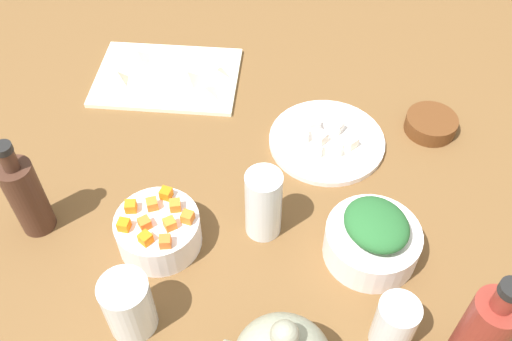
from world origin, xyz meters
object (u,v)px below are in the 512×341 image
object	(u,v)px
bottle_0	(26,195)
drinking_glass_2	(263,204)
bottle_1	(477,340)
drinking_glass_0	(128,305)
bowl_carrots	(159,231)
bowl_small_side	(431,124)
plate_tofu	(327,141)
cutting_board	(167,77)
drinking_glass_1	(394,324)
bowl_greens	(371,243)

from	to	relation	value
bottle_0	drinking_glass_2	xyz separation A→B (cm)	(-39.02, -2.46, -1.37)
bottle_1	bottle_0	bearing A→B (deg)	-16.70
bottle_0	drinking_glass_0	distance (cm)	26.73
bowl_carrots	bowl_small_side	distance (cm)	58.09
bowl_carrots	drinking_glass_2	distance (cm)	18.10
bowl_small_side	drinking_glass_2	world-z (taller)	drinking_glass_2
plate_tofu	bottle_1	bearing A→B (deg)	112.74
cutting_board	bowl_small_side	xyz separation A→B (cm)	(-55.80, 11.40, 1.14)
bowl_carrots	bowl_small_side	world-z (taller)	bowl_carrots
cutting_board	bottle_1	bearing A→B (deg)	131.18
drinking_glass_1	cutting_board	bearing A→B (deg)	-52.13
bottle_1	drinking_glass_0	world-z (taller)	bottle_1
bottle_0	bottle_1	size ratio (longest dim) A/B	0.81
bowl_greens	bowl_carrots	distance (cm)	35.33
bottle_1	plate_tofu	bearing A→B (deg)	-67.26
drinking_glass_1	bowl_small_side	bearing A→B (deg)	-103.99
bottle_0	bowl_carrots	bearing A→B (deg)	175.12
bottle_0	drinking_glass_0	size ratio (longest dim) A/B	1.84
drinking_glass_0	bowl_carrots	bearing A→B (deg)	-94.74
drinking_glass_1	bottle_1	bearing A→B (deg)	155.21
bowl_carrots	cutting_board	bearing A→B (deg)	-80.87
plate_tofu	drinking_glass_0	size ratio (longest dim) A/B	2.10
bowl_carrots	drinking_glass_0	world-z (taller)	drinking_glass_0
plate_tofu	drinking_glass_0	bearing A→B (deg)	54.15
bowl_carrots	bowl_greens	bearing A→B (deg)	-178.94
plate_tofu	bowl_greens	distance (cm)	26.24
bowl_carrots	drinking_glass_1	distance (cm)	40.27
cutting_board	plate_tofu	distance (cm)	38.90
drinking_glass_1	bowl_greens	bearing A→B (deg)	-81.59
cutting_board	bowl_carrots	world-z (taller)	bowl_carrots
bowl_small_side	bottle_1	bearing A→B (deg)	87.62
bowl_carrots	bottle_0	size ratio (longest dim) A/B	0.70
cutting_board	drinking_glass_0	world-z (taller)	drinking_glass_0
bowl_carrots	drinking_glass_0	distance (cm)	15.17
bottle_1	bowl_carrots	bearing A→B (deg)	-21.80
bowl_carrots	bottle_1	bearing A→B (deg)	158.20
plate_tofu	bowl_greens	xyz separation A→B (cm)	(-7.12, 25.14, 2.47)
plate_tofu	bowl_small_side	xyz separation A→B (cm)	(-20.74, -5.47, 1.04)
plate_tofu	cutting_board	bearing A→B (deg)	-25.70
plate_tofu	bottle_1	size ratio (longest dim) A/B	0.92
bottle_1	drinking_glass_2	bearing A→B (deg)	-37.86
drinking_glass_2	cutting_board	bearing A→B (deg)	-57.90
cutting_board	plate_tofu	size ratio (longest dim) A/B	1.36
bottle_1	drinking_glass_2	xyz separation A→B (cm)	(29.67, -23.07, -3.81)
cutting_board	bowl_small_side	world-z (taller)	bowl_small_side
bottle_1	drinking_glass_1	xyz separation A→B (cm)	(9.31, -4.30, -5.73)
bowl_small_side	bowl_carrots	bearing A→B (deg)	32.56
bowl_greens	bowl_carrots	bearing A→B (deg)	1.06
bowl_greens	drinking_glass_1	size ratio (longest dim) A/B	1.59
bottle_0	bottle_1	distance (cm)	71.76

